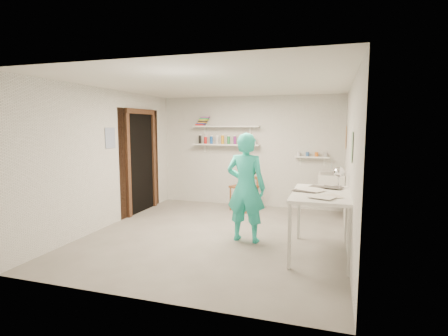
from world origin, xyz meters
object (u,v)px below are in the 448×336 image
(work_table, at_px, (321,224))
(man, at_px, (246,188))
(wall_clock, at_px, (248,168))
(desk_lamp, at_px, (339,172))
(belfast_sink, at_px, (331,182))
(wooden_chair, at_px, (244,187))

(work_table, bearing_deg, man, 166.05)
(man, bearing_deg, wall_clock, -81.42)
(desk_lamp, bearing_deg, wall_clock, -179.03)
(work_table, bearing_deg, belfast_sink, 87.03)
(work_table, bearing_deg, desk_lamp, 67.58)
(work_table, bearing_deg, wall_clock, 156.37)
(wooden_chair, height_order, desk_lamp, desk_lamp)
(belfast_sink, distance_m, wall_clock, 2.09)
(belfast_sink, xyz_separation_m, wooden_chair, (-1.74, 0.05, -0.20))
(wall_clock, xyz_separation_m, work_table, (1.14, -0.50, -0.68))
(wooden_chair, height_order, work_table, wooden_chair)
(belfast_sink, relative_size, wall_clock, 2.01)
(belfast_sink, bearing_deg, wooden_chair, 178.46)
(wooden_chair, distance_m, desk_lamp, 2.54)
(work_table, distance_m, desk_lamp, 0.86)
(wooden_chair, bearing_deg, desk_lamp, -16.84)
(desk_lamp, bearing_deg, belfast_sink, 93.76)
(belfast_sink, distance_m, man, 2.22)
(wall_clock, bearing_deg, belfast_sink, 56.69)
(belfast_sink, relative_size, man, 0.36)
(wooden_chair, bearing_deg, belfast_sink, 23.42)
(belfast_sink, relative_size, wooden_chair, 0.60)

